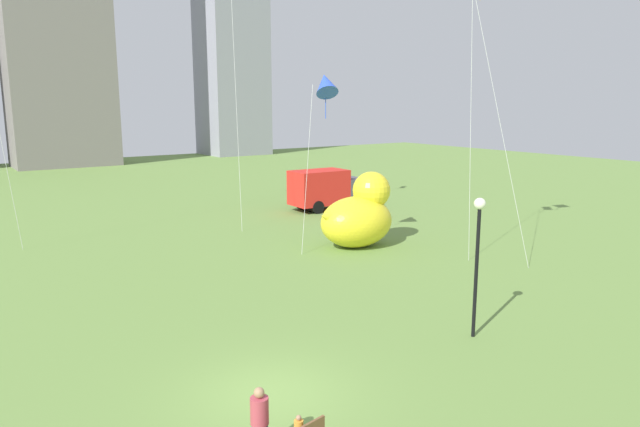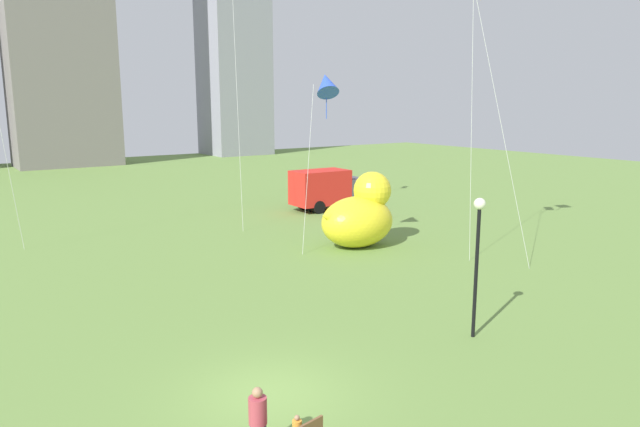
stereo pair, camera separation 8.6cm
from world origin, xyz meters
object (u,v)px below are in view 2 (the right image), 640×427
(person_adult, at_px, (258,419))
(lamppost, at_px, (478,242))
(giant_inflatable_duck, at_px, (360,215))
(box_truck, at_px, (327,190))
(kite_blue, at_px, (326,84))

(person_adult, height_order, lamppost, lamppost)
(lamppost, bearing_deg, person_adult, -168.51)
(person_adult, bearing_deg, lamppost, 11.49)
(giant_inflatable_duck, xyz_separation_m, lamppost, (-4.55, -11.72, 1.52))
(giant_inflatable_duck, bearing_deg, box_truck, 63.71)
(lamppost, bearing_deg, kite_blue, 78.32)
(box_truck, bearing_deg, lamppost, -113.58)
(giant_inflatable_duck, xyz_separation_m, kite_blue, (-2.09, 0.14, 6.77))
(giant_inflatable_duck, bearing_deg, kite_blue, 176.13)
(giant_inflatable_duck, bearing_deg, person_adult, -134.99)
(giant_inflatable_duck, xyz_separation_m, box_truck, (4.88, 9.87, -0.25))
(kite_blue, bearing_deg, giant_inflatable_duck, -3.87)
(giant_inflatable_duck, bearing_deg, lamppost, -111.20)
(lamppost, height_order, kite_blue, kite_blue)
(kite_blue, bearing_deg, lamppost, -101.68)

